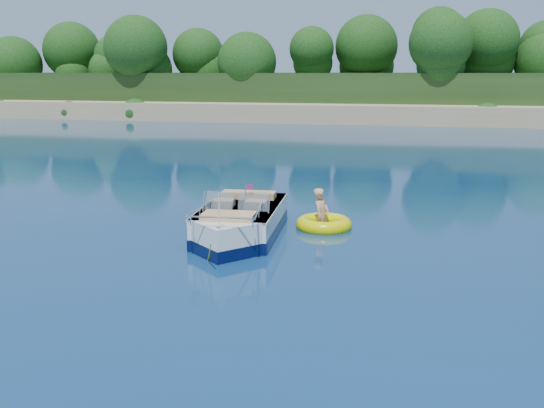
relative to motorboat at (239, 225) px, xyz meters
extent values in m
plane|color=#0A264B|center=(2.65, -0.24, -0.34)|extent=(160.00, 160.00, 0.00)
cube|color=#9B855A|center=(2.65, 37.76, 0.16)|extent=(170.00, 8.00, 2.00)
cube|color=black|center=(2.65, 64.76, 0.66)|extent=(170.00, 56.00, 6.00)
cylinder|color=#321B10|center=(-15.35, 40.26, 2.76)|extent=(0.44, 0.44, 3.20)
sphere|color=black|center=(-15.35, 40.26, 5.80)|extent=(5.28, 5.28, 5.28)
cylinder|color=#321B10|center=(2.65, 41.76, 2.96)|extent=(0.44, 0.44, 3.60)
sphere|color=black|center=(2.65, 41.76, 6.38)|extent=(5.94, 5.94, 5.94)
cube|color=white|center=(-0.02, 0.35, -0.06)|extent=(2.08, 3.60, 0.97)
cube|color=white|center=(0.09, -1.29, -0.06)|extent=(1.84, 1.84, 0.97)
cube|color=#060E35|center=(-0.02, 0.35, -0.19)|extent=(2.11, 3.64, 0.28)
cube|color=#060E35|center=(0.09, -1.29, -0.19)|extent=(1.88, 1.88, 0.28)
cube|color=tan|center=(-0.04, 0.63, 0.21)|extent=(1.64, 2.53, 0.09)
cube|color=white|center=(-0.02, 0.35, 0.40)|extent=(2.12, 3.61, 0.06)
cube|color=black|center=(-0.16, 2.26, -0.02)|extent=(0.53, 0.36, 0.83)
cube|color=#8C9EA5|center=(-0.39, -0.32, 0.66)|extent=(0.73, 0.29, 0.45)
cube|color=#8C9EA5|center=(0.43, -0.26, 0.66)|extent=(0.75, 0.39, 0.45)
cube|color=tan|center=(-0.42, 0.09, 0.43)|extent=(0.54, 0.54, 0.37)
cube|color=tan|center=(0.41, 0.15, 0.43)|extent=(0.54, 0.54, 0.37)
cube|color=tan|center=(-0.09, 1.27, 0.43)|extent=(1.47, 0.61, 0.35)
cube|color=tan|center=(0.08, -1.12, 0.41)|extent=(1.26, 0.77, 0.31)
cylinder|color=white|center=(0.14, -1.99, 0.82)|extent=(0.03, 0.03, 0.78)
cube|color=red|center=(0.35, -0.27, 1.03)|extent=(0.20, 0.03, 0.13)
cube|color=silver|center=(0.14, -2.04, 0.45)|extent=(0.10, 0.06, 0.05)
cylinder|color=#FAFC1B|center=(0.03, -2.37, -0.02)|extent=(0.42, 0.92, 0.71)
torus|color=#EBE500|center=(1.93, 1.49, -0.24)|extent=(1.92, 1.92, 0.40)
torus|color=red|center=(1.93, 1.49, -0.22)|extent=(1.58, 1.58, 0.13)
imported|color=tan|center=(1.86, 1.57, -0.34)|extent=(0.58, 0.91, 1.67)
camera|label=1|loc=(4.11, -14.13, 3.75)|focal=40.00mm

